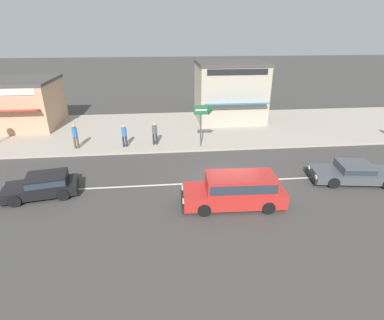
% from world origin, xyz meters
% --- Properties ---
extents(ground_plane, '(160.00, 160.00, 0.00)m').
position_xyz_m(ground_plane, '(0.00, 0.00, 0.00)').
color(ground_plane, '#423F3D').
extents(lane_centre_stripe, '(50.40, 0.14, 0.01)m').
position_xyz_m(lane_centre_stripe, '(0.00, 0.00, 0.00)').
color(lane_centre_stripe, silver).
rests_on(lane_centre_stripe, ground).
extents(kerb_strip, '(68.00, 10.00, 0.15)m').
position_xyz_m(kerb_strip, '(0.00, 9.52, 0.07)').
color(kerb_strip, '#ADA393').
rests_on(kerb_strip, ground).
extents(hatchback_black_0, '(3.78, 2.21, 1.10)m').
position_xyz_m(hatchback_black_0, '(-9.68, -0.46, 0.59)').
color(hatchback_black_0, black).
rests_on(hatchback_black_0, ground).
extents(minivan_red_2, '(4.90, 2.00, 1.56)m').
position_xyz_m(minivan_red_2, '(-0.29, -2.34, 0.85)').
color(minivan_red_2, red).
rests_on(minivan_red_2, ground).
extents(sedan_dark_grey_3, '(4.82, 2.39, 1.06)m').
position_xyz_m(sedan_dark_grey_3, '(6.70, -0.62, 0.54)').
color(sedan_dark_grey_3, '#47494F').
rests_on(sedan_dark_grey_3, ground).
extents(arrow_signboard, '(1.34, 0.70, 2.94)m').
position_xyz_m(arrow_signboard, '(-0.50, 5.19, 2.60)').
color(arrow_signboard, '#4C4C51').
rests_on(arrow_signboard, kerb_strip).
extents(pedestrian_near_clock, '(0.34, 0.34, 1.72)m').
position_xyz_m(pedestrian_near_clock, '(-9.56, 5.66, 1.16)').
color(pedestrian_near_clock, '#4C4238').
rests_on(pedestrian_near_clock, kerb_strip).
extents(pedestrian_by_shop, '(0.34, 0.34, 1.59)m').
position_xyz_m(pedestrian_by_shop, '(-6.27, 5.63, 1.07)').
color(pedestrian_by_shop, '#232838').
rests_on(pedestrian_by_shop, kerb_strip).
extents(pedestrian_far_end, '(0.34, 0.34, 1.59)m').
position_xyz_m(pedestrian_far_end, '(-4.19, 5.85, 1.07)').
color(pedestrian_far_end, '#232838').
rests_on(pedestrian_far_end, kerb_strip).
extents(shopfront_corner_warung, '(5.80, 5.96, 5.03)m').
position_xyz_m(shopfront_corner_warung, '(2.40, 11.82, 2.67)').
color(shopfront_corner_warung, '#B2A893').
rests_on(shopfront_corner_warung, kerb_strip).
extents(shopfront_mid_block, '(6.54, 6.24, 3.87)m').
position_xyz_m(shopfront_mid_block, '(-15.60, 11.56, 2.09)').
color(shopfront_mid_block, tan).
rests_on(shopfront_mid_block, kerb_strip).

